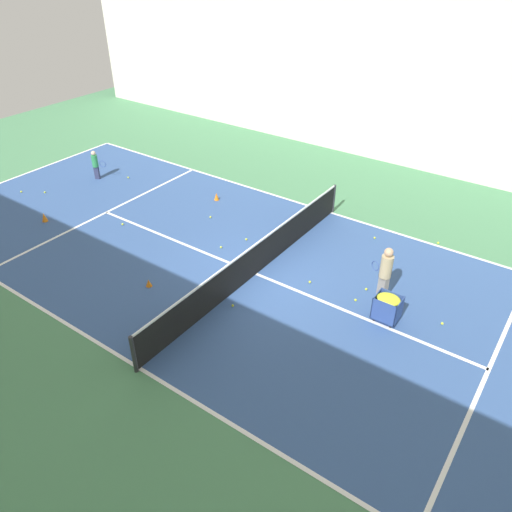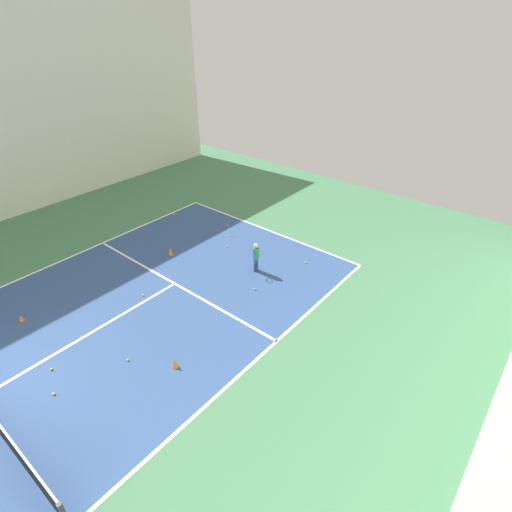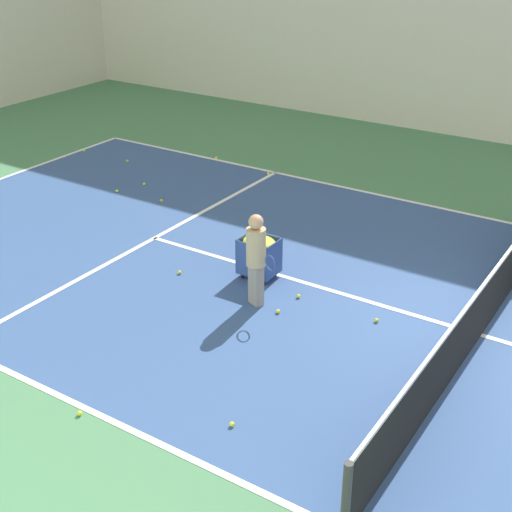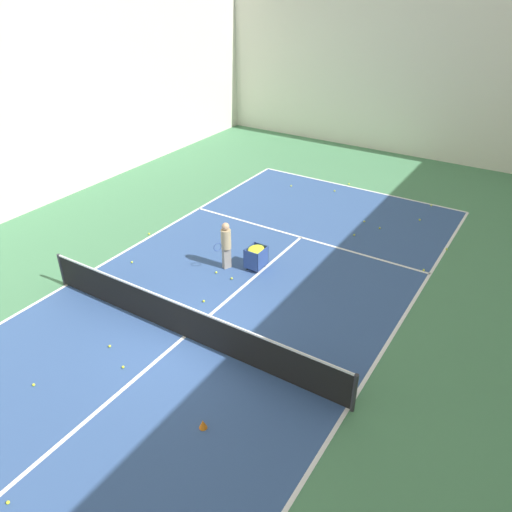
# 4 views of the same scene
# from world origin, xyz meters

# --- Properties ---
(line_baseline_near) EXTENTS (9.32, 0.10, 0.00)m
(line_baseline_near) POSITION_xyz_m (0.00, -12.03, 0.01)
(line_baseline_near) COLOR white
(line_baseline_near) RESTS_ON ground
(line_service_near) EXTENTS (9.32, 0.10, 0.00)m
(line_service_near) POSITION_xyz_m (0.00, -6.62, 0.01)
(line_service_near) COLOR white
(line_service_near) RESTS_ON ground
(player_near_baseline) EXTENTS (0.39, 0.55, 1.19)m
(player_near_baseline) POSITION_xyz_m (-1.75, -9.16, 0.68)
(player_near_baseline) COLOR #2D3351
(player_near_baseline) RESTS_ON ground
(training_cone_0) EXTENTS (0.19, 0.19, 0.29)m
(training_cone_0) POSITION_xyz_m (-3.07, -4.00, 0.15)
(training_cone_0) COLOR orange
(training_cone_0) RESTS_ON ground
(training_cone_1) EXTENTS (0.20, 0.20, 0.31)m
(training_cone_1) POSITION_xyz_m (1.67, -7.85, 0.16)
(training_cone_1) COLOR orange
(training_cone_1) RESTS_ON ground
(training_cone_2) EXTENTS (0.18, 0.18, 0.22)m
(training_cone_2) POSITION_xyz_m (2.26, -2.15, 0.11)
(training_cone_2) COLOR orange
(training_cone_2) RESTS_ON ground
(tennis_ball_0) EXTENTS (0.07, 0.07, 0.07)m
(tennis_ball_0) POSITION_xyz_m (-2.49, -8.20, 0.04)
(tennis_ball_0) COLOR yellow
(tennis_ball_0) RESTS_ON ground
(tennis_ball_2) EXTENTS (0.07, 0.07, 0.07)m
(tennis_ball_2) POSITION_xyz_m (0.29, -5.44, 0.04)
(tennis_ball_2) COLOR yellow
(tennis_ball_2) RESTS_ON ground
(tennis_ball_6) EXTENTS (0.07, 0.07, 0.07)m
(tennis_ball_6) POSITION_xyz_m (1.60, -11.17, 0.04)
(tennis_ball_6) COLOR yellow
(tennis_ball_6) RESTS_ON ground
(tennis_ball_10) EXTENTS (0.07, 0.07, 0.07)m
(tennis_ball_10) POSITION_xyz_m (0.33, -9.78, 0.04)
(tennis_ball_10) COLOR yellow
(tennis_ball_10) RESTS_ON ground
(tennis_ball_15) EXTENTS (0.07, 0.07, 0.07)m
(tennis_ball_15) POSITION_xyz_m (4.42, -10.36, 0.04)
(tennis_ball_15) COLOR yellow
(tennis_ball_15) RESTS_ON ground
(tennis_ball_17) EXTENTS (0.07, 0.07, 0.07)m
(tennis_ball_17) POSITION_xyz_m (0.83, -10.57, 0.04)
(tennis_ball_17) COLOR yellow
(tennis_ball_17) RESTS_ON ground
(tennis_ball_18) EXTENTS (0.07, 0.07, 0.07)m
(tennis_ball_18) POSITION_xyz_m (-2.91, -10.81, 0.04)
(tennis_ball_18) COLOR yellow
(tennis_ball_18) RESTS_ON ground
(tennis_ball_22) EXTENTS (0.07, 0.07, 0.07)m
(tennis_ball_22) POSITION_xyz_m (-1.37, -1.36, 0.04)
(tennis_ball_22) COLOR yellow
(tennis_ball_22) RESTS_ON ground
(tennis_ball_24) EXTENTS (0.07, 0.07, 0.07)m
(tennis_ball_24) POSITION_xyz_m (-0.51, -1.74, 0.04)
(tennis_ball_24) COLOR yellow
(tennis_ball_24) RESTS_ON ground
(tennis_ball_26) EXTENTS (0.07, 0.07, 0.07)m
(tennis_ball_26) POSITION_xyz_m (-1.85, -3.29, 0.04)
(tennis_ball_26) COLOR yellow
(tennis_ball_26) RESTS_ON ground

